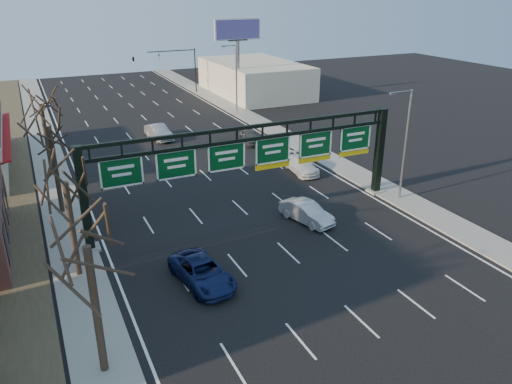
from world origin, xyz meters
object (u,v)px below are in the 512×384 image
car_blue_suv (202,272)px  car_silver_sedan (306,212)px  car_white_wagon (301,165)px  sign_gantry (252,159)px

car_blue_suv → car_silver_sedan: 10.78m
car_silver_sedan → car_white_wagon: bearing=47.6°
car_silver_sedan → car_white_wagon: car_silver_sedan is taller
car_silver_sedan → car_white_wagon: 10.66m
car_blue_suv → car_white_wagon: 20.32m
car_silver_sedan → car_white_wagon: (4.99, 9.41, -0.04)m
sign_gantry → car_blue_suv: (-6.47, -6.98, -3.90)m
car_blue_suv → car_white_wagon: size_ratio=1.07×
car_white_wagon → car_silver_sedan: bearing=-112.4°
sign_gantry → car_blue_suv: sign_gantry is taller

